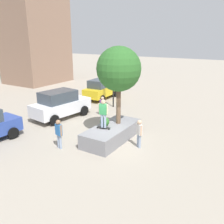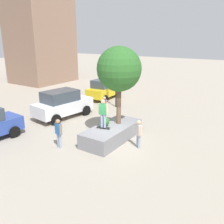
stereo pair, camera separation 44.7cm
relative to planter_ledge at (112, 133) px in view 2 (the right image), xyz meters
name	(u,v)px [view 2 (the right image)]	position (x,y,z in m)	size (l,w,h in m)	color
ground_plane	(110,143)	(-0.43, -0.12, -0.44)	(120.00, 120.00, 0.00)	#9E9384
planter_ledge	(112,133)	(0.00, 0.00, 0.00)	(4.29, 1.81, 0.88)	gray
plaza_tree	(119,69)	(0.67, -0.05, 3.77)	(2.63, 2.63, 4.67)	brown
boxwood_shrub	(105,122)	(-0.22, 0.39, 0.72)	(0.57, 0.57, 0.57)	#2D6628
skateboard	(103,128)	(-0.59, 0.23, 0.50)	(0.41, 0.83, 0.07)	black
skateboarder	(103,111)	(-0.59, 0.23, 1.49)	(0.28, 0.56, 1.69)	#8C9EB7
police_car	(62,104)	(1.51, 5.57, 0.65)	(4.82, 2.64, 2.14)	white
taxi_cab	(104,89)	(8.16, 6.31, 0.57)	(4.35, 2.20, 1.98)	gold
traffic_light_corner	(116,74)	(6.26, 3.70, 2.53)	(0.37, 0.37, 4.34)	black
pedestrian_crossing	(104,105)	(3.64, 3.11, 0.46)	(0.24, 0.52, 1.55)	#8C9EB7
passerby_with_bag	(59,131)	(-2.53, 1.90, 0.54)	(0.30, 0.56, 1.69)	#8C9EB7
bystander_watching	(139,132)	(-0.08, -1.84, 0.51)	(0.42, 0.46, 1.64)	#8C9EB7
brick_midrise	(39,17)	(11.57, 19.02, 8.00)	(7.38, 6.19, 16.88)	#8C6B56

